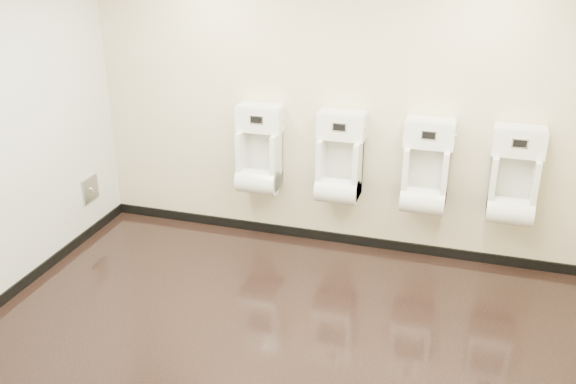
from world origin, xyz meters
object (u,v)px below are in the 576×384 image
access_panel (90,189)px  urinal_0 (259,156)px  urinal_2 (426,173)px  urinal_3 (513,183)px  urinal_1 (339,164)px

access_panel → urinal_0: (1.71, 0.40, 0.41)m
urinal_2 → urinal_3: (0.77, 0.00, 0.00)m
urinal_1 → urinal_2: size_ratio=1.00×
urinal_1 → urinal_2: (0.81, 0.00, 0.00)m
urinal_0 → urinal_1: 0.81m
access_panel → urinal_3: 4.13m
urinal_0 → urinal_2: same height
access_panel → urinal_0: bearing=13.1°
urinal_0 → urinal_1: same height
urinal_0 → urinal_3: bearing=0.0°
access_panel → urinal_0: 1.80m
urinal_2 → urinal_3: same height
access_panel → urinal_2: (3.33, 0.40, 0.41)m
urinal_0 → urinal_1: size_ratio=1.00×
urinal_3 → urinal_1: bearing=180.0°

